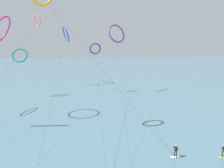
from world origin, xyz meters
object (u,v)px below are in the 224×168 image
kite_navy (95,49)px  kite_violet (117,34)px  surfer_lime (224,152)px  kite_coral (37,21)px  kite_teal (20,55)px  surfer_ivory (176,152)px  kite_magenta (1,30)px  kite_cobalt (66,34)px

kite_navy → kite_violet: kite_violet is taller
kite_navy → surfer_lime: bearing=104.7°
surfer_lime → kite_coral: (-33.31, 44.24, 20.69)m
kite_teal → kite_coral: (1.70, 12.70, 10.21)m
surfer_lime → surfer_ivory: same height
kite_magenta → kite_teal: bearing=-169.7°
kite_cobalt → kite_magenta: bearing=148.3°
kite_magenta → kite_cobalt: bearing=166.8°
kite_coral → surfer_lime: bearing=176.4°
surfer_lime → kite_navy: 39.25m
kite_magenta → kite_cobalt: (6.88, 31.49, 0.99)m
surfer_lime → surfer_ivory: bearing=-177.7°
kite_cobalt → surfer_lime: bearing=-171.7°
kite_magenta → surfer_lime: bearing=62.0°
kite_magenta → kite_coral: (-1.30, 27.86, 4.94)m
kite_navy → kite_magenta: bearing=37.2°
surfer_ivory → kite_cobalt: 53.63m
kite_magenta → kite_coral: kite_coral is taller
kite_magenta → kite_navy: bearing=135.8°
surfer_ivory → kite_coral: size_ratio=0.03×
kite_magenta → kite_cobalt: kite_cobalt is taller
surfer_ivory → kite_navy: (-9.34, 33.41, 12.07)m
surfer_lime → kite_magenta: kite_magenta is taller
surfer_ivory → kite_magenta: (-26.04, 15.72, 15.75)m
surfer_lime → kite_cobalt: bearing=126.3°
kite_cobalt → kite_violet: 21.14m
kite_teal → kite_violet: kite_violet is taller
surfer_ivory → kite_teal: (-29.04, 30.88, 10.48)m
kite_navy → kite_coral: (-18.01, 10.17, 8.62)m
kite_cobalt → kite_coral: kite_coral is taller
kite_navy → kite_violet: size_ratio=1.06×
kite_navy → kite_coral: size_ratio=0.81×
kite_violet → kite_navy: bearing=149.6°
kite_navy → kite_coral: 22.41m
surfer_lime → kite_cobalt: 56.60m
surfer_lime → surfer_ivory: (-5.96, 0.66, 0.00)m
kite_magenta → kite_violet: (22.73, 17.51, 0.47)m
kite_coral → kite_cobalt: bearing=-106.7°
surfer_lime → kite_cobalt: size_ratio=0.03×
surfer_ivory → kite_magenta: size_ratio=0.09×
kite_cobalt → kite_teal: kite_cobalt is taller
kite_teal → kite_navy: bearing=9.1°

